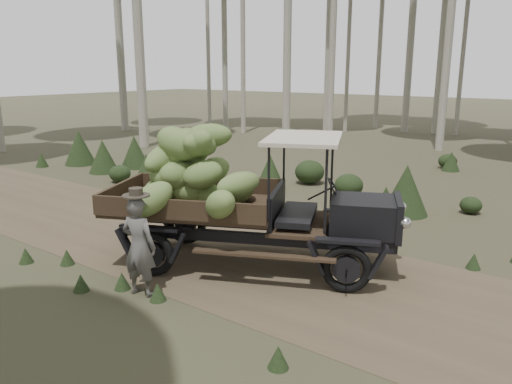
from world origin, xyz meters
TOP-DOWN VIEW (x-y plane):
  - ground at (0.00, 0.00)m, footprint 120.00×120.00m
  - dirt_track at (0.00, 0.00)m, footprint 70.00×4.00m
  - banana_truck at (0.47, -0.36)m, footprint 5.48×3.84m
  - farmer at (0.36, -2.16)m, footprint 0.67×0.53m
  - undergrowth at (-0.67, -1.46)m, footprint 22.21×22.71m

SIDE VIEW (x-z plane):
  - ground at x=0.00m, z-range 0.00..0.00m
  - dirt_track at x=0.00m, z-range 0.00..0.01m
  - undergrowth at x=-0.67m, z-range -0.14..1.21m
  - farmer at x=0.36m, z-range -0.05..1.73m
  - banana_truck at x=0.47m, z-range 0.20..2.88m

